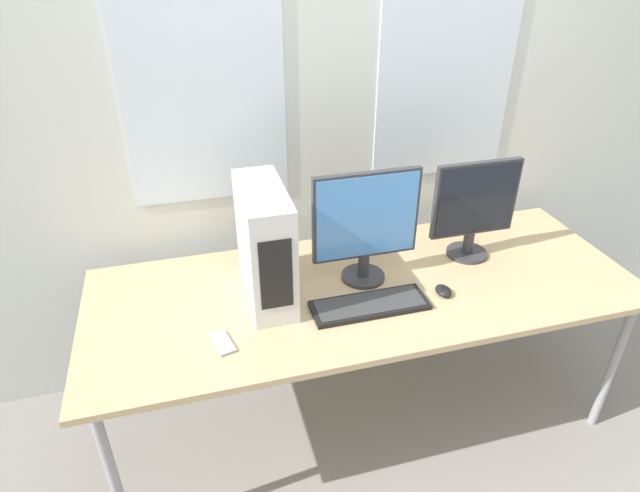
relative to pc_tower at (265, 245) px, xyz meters
The scene contains 9 objects.
ground_plane 1.19m from the pc_tower, 49.91° to the right, with size 14.00×14.00×0.00m, color gray.
wall_back 0.75m from the pc_tower, 51.69° to the left, with size 8.00×0.07×2.70m.
desk 0.50m from the pc_tower, ahead, with size 2.30×0.87×0.77m.
pc_tower is the anchor object (origin of this frame).
monitor_main 0.42m from the pc_tower, ahead, with size 0.45×0.19×0.49m.
monitor_right_near 0.94m from the pc_tower, ahead, with size 0.39×0.19×0.45m.
keyboard 0.48m from the pc_tower, 27.67° to the right, with size 0.47×0.16×0.02m.
mouse 0.75m from the pc_tower, 15.28° to the right, with size 0.06×0.09×0.03m.
cell_phone 0.41m from the pc_tower, 129.70° to the right, with size 0.09×0.14×0.01m.
Camera 1 is at (-0.68, -1.29, 2.06)m, focal length 30.00 mm.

